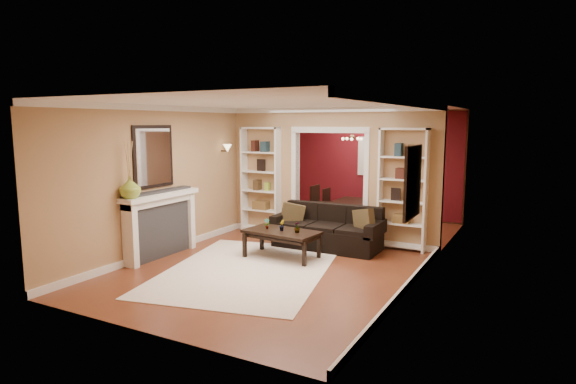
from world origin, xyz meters
The scene contains 30 objects.
floor centered at (0.00, 0.00, 0.00)m, with size 8.00×8.00×0.00m, color brown.
ceiling centered at (0.00, 0.00, 2.70)m, with size 8.00×8.00×0.00m, color white.
wall_back centered at (0.00, 4.00, 1.35)m, with size 8.00×8.00×0.00m, color tan.
wall_front centered at (0.00, -4.00, 1.35)m, with size 8.00×8.00×0.00m, color tan.
wall_left centered at (-2.25, 0.00, 1.35)m, with size 8.00×8.00×0.00m, color tan.
wall_right centered at (2.25, 0.00, 1.35)m, with size 8.00×8.00×0.00m, color tan.
partition_wall centered at (0.00, 1.20, 1.35)m, with size 4.50×0.15×2.70m, color tan.
red_back_panel centered at (0.00, 3.97, 1.32)m, with size 4.44×0.04×2.64m, color maroon.
dining_window centered at (0.00, 3.93, 1.55)m, with size 0.78×0.03×0.98m, color #8CA5CC.
area_rug centered at (-0.31, -1.46, 0.01)m, with size 2.51×3.51×0.01m, color white.
sofa centered at (0.27, 0.45, 0.41)m, with size 2.09×0.90×0.82m, color black.
pillow_left centered at (-0.47, 0.43, 0.62)m, with size 0.44×0.12×0.44m, color #504122.
pillow_right centered at (1.01, 0.43, 0.63)m, with size 0.47×0.13×0.47m, color #504122.
coffee_table centered at (-0.17, -0.55, 0.25)m, with size 1.31×0.71×0.50m, color black.
plant_left centered at (-0.47, -0.55, 0.59)m, with size 0.10×0.07×0.19m, color #336626.
plant_center centered at (-0.17, -0.55, 0.59)m, with size 0.10×0.08×0.19m, color #336626.
plant_right centered at (0.14, -0.55, 0.59)m, with size 0.11×0.11×0.19m, color #336626.
bookshelf_left centered at (-1.55, 1.03, 1.15)m, with size 0.90×0.30×2.30m, color white.
bookshelf_right centered at (1.55, 1.03, 1.15)m, with size 0.90×0.30×2.30m, color white.
fireplace centered at (-2.09, -1.50, 0.58)m, with size 0.32×1.70×1.16m, color white.
vase centered at (-2.09, -2.20, 1.34)m, with size 0.35×0.35×0.36m, color #8BAB37.
mirror centered at (-2.23, -1.50, 1.80)m, with size 0.03×0.95×1.10m, color silver.
wall_sconce centered at (-2.15, 0.55, 1.83)m, with size 0.18×0.18×0.22m, color #FFE0A5.
framed_art centered at (2.21, -1.00, 1.55)m, with size 0.04×0.85×1.05m, color black.
dining_table centered at (-0.14, 2.80, 0.27)m, with size 0.84×1.51×0.53m, color black.
dining_chair_nw centered at (-0.69, 2.50, 0.47)m, with size 0.47×0.47×0.94m, color black.
dining_chair_ne centered at (0.41, 2.50, 0.40)m, with size 0.39×0.39×0.80m, color black.
dining_chair_sw centered at (-0.69, 3.10, 0.40)m, with size 0.39×0.39×0.79m, color black.
dining_chair_se centered at (0.41, 3.10, 0.47)m, with size 0.47×0.47×0.95m, color black.
chandelier centered at (0.00, 2.70, 2.02)m, with size 0.50×0.50×0.30m, color #3E2D1C.
Camera 1 is at (3.86, -7.84, 2.38)m, focal length 30.00 mm.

